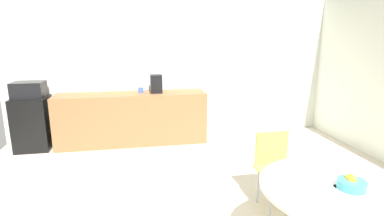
% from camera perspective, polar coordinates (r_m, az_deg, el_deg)
% --- Properties ---
extents(wall_back, '(6.00, 0.10, 2.60)m').
position_cam_1_polar(wall_back, '(5.67, -3.51, 7.66)').
color(wall_back, silver).
rests_on(wall_back, ground_plane).
extents(counter_block, '(2.58, 0.60, 0.90)m').
position_cam_1_polar(counter_block, '(5.44, -11.21, -1.93)').
color(counter_block, brown).
rests_on(counter_block, ground_plane).
extents(mini_fridge, '(0.54, 0.54, 0.89)m').
position_cam_1_polar(mini_fridge, '(5.71, -27.92, -2.60)').
color(mini_fridge, black).
rests_on(mini_fridge, ground_plane).
extents(microwave, '(0.48, 0.38, 0.26)m').
position_cam_1_polar(microwave, '(5.60, -28.55, 3.06)').
color(microwave, black).
rests_on(microwave, mini_fridge).
extents(round_table, '(1.19, 1.19, 0.73)m').
position_cam_1_polar(round_table, '(2.69, 25.83, -15.56)').
color(round_table, silver).
rests_on(round_table, ground_plane).
extents(chair_yellow, '(0.43, 0.43, 0.83)m').
position_cam_1_polar(chair_yellow, '(3.49, 15.44, -9.60)').
color(chair_yellow, silver).
rests_on(chair_yellow, ground_plane).
extents(fruit_bowl, '(0.21, 0.21, 0.11)m').
position_cam_1_polar(fruit_bowl, '(2.63, 27.99, -12.54)').
color(fruit_bowl, teal).
rests_on(fruit_bowl, round_table).
extents(mug_white, '(0.13, 0.08, 0.09)m').
position_cam_1_polar(mug_white, '(5.38, -9.69, 3.40)').
color(mug_white, '#3F66BF').
rests_on(mug_white, counter_block).
extents(coffee_maker, '(0.20, 0.24, 0.32)m').
position_cam_1_polar(coffee_maker, '(5.32, -6.81, 4.62)').
color(coffee_maker, black).
rests_on(coffee_maker, counter_block).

